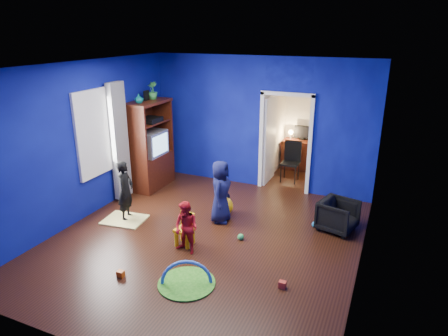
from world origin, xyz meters
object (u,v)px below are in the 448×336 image
at_px(folding_chair, 290,163).
at_px(tv_armoire, 150,145).
at_px(child_black, 126,190).
at_px(armchair, 338,216).
at_px(kid_chair, 184,231).
at_px(child_navy, 221,192).
at_px(vase, 139,99).
at_px(study_desk, 300,155).
at_px(toddler_red, 186,228).
at_px(crt_tv, 152,143).
at_px(play_mat, 187,283).
at_px(hopper_ball, 224,206).

bearing_deg(folding_chair, tv_armoire, -151.00).
relative_size(child_black, tv_armoire, 0.59).
height_order(armchair, kid_chair, armchair).
distance_m(child_black, child_navy, 1.78).
bearing_deg(kid_chair, vase, 146.74).
height_order(armchair, study_desk, study_desk).
distance_m(toddler_red, kid_chair, 0.31).
bearing_deg(armchair, crt_tv, 98.29).
xyz_separation_m(vase, kid_chair, (1.97, -1.72, -1.80)).
distance_m(toddler_red, vase, 3.29).
height_order(toddler_red, play_mat, toddler_red).
xyz_separation_m(child_navy, tv_armoire, (-2.16, 0.99, 0.39)).
relative_size(toddler_red, tv_armoire, 0.45).
bearing_deg(toddler_red, child_black, 169.59).
height_order(toddler_red, folding_chair, folding_chair).
relative_size(child_black, vase, 6.11).
bearing_deg(toddler_red, vase, 148.15).
height_order(armchair, child_black, child_black).
height_order(play_mat, study_desk, study_desk).
relative_size(tv_armoire, hopper_ball, 5.28).
distance_m(vase, hopper_ball, 2.85).
relative_size(toddler_red, kid_chair, 1.75).
distance_m(crt_tv, kid_chair, 2.90).
height_order(child_black, crt_tv, crt_tv).
bearing_deg(crt_tv, hopper_ball, -19.56).
distance_m(child_black, kid_chair, 1.56).
bearing_deg(vase, tv_armoire, 90.00).
bearing_deg(vase, child_navy, -17.61).
height_order(armchair, vase, vase).
bearing_deg(folding_chair, study_desk, 90.00).
bearing_deg(child_black, crt_tv, 1.64).
bearing_deg(kid_chair, child_black, 172.15).
relative_size(child_navy, study_desk, 1.35).
distance_m(toddler_red, study_desk, 4.79).
xyz_separation_m(crt_tv, play_mat, (2.48, -2.98, -1.01)).
distance_m(armchair, crt_tv, 4.27).
bearing_deg(hopper_ball, play_mat, -79.63).
bearing_deg(folding_chair, child_navy, -104.30).
bearing_deg(crt_tv, tv_armoire, 180.00).
distance_m(armchair, kid_chair, 2.73).
bearing_deg(tv_armoire, child_navy, -24.52).
relative_size(crt_tv, play_mat, 0.86).
distance_m(child_navy, tv_armoire, 2.41).
height_order(child_black, hopper_ball, child_black).
bearing_deg(tv_armoire, child_black, -72.90).
distance_m(child_black, crt_tv, 1.73).
xyz_separation_m(crt_tv, study_desk, (2.77, 2.52, -0.65)).
height_order(tv_armoire, kid_chair, tv_armoire).
relative_size(child_black, play_mat, 1.41).
distance_m(crt_tv, study_desk, 3.80).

